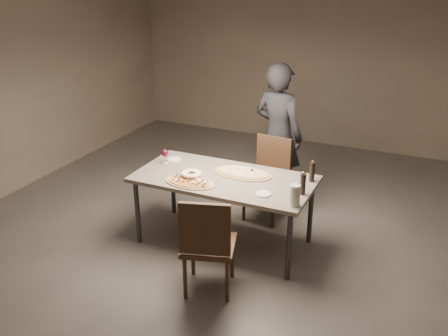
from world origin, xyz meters
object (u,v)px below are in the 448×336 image
at_px(ham_pizza, 243,173).
at_px(pepper_mill_left, 312,171).
at_px(dining_table, 224,182).
at_px(chair_far, 269,173).
at_px(bread_basket, 191,175).
at_px(carafe, 295,195).
at_px(chair_near, 207,241).
at_px(diner, 278,135).
at_px(zucchini_pizza, 190,182).

bearing_deg(ham_pizza, pepper_mill_left, -14.16).
relative_size(dining_table, chair_far, 1.93).
distance_m(bread_basket, carafe, 1.12).
height_order(dining_table, bread_basket, bread_basket).
bearing_deg(ham_pizza, chair_near, -109.03).
bearing_deg(carafe, chair_near, -136.81).
relative_size(bread_basket, chair_near, 0.21).
distance_m(ham_pizza, chair_near, 1.04).
distance_m(ham_pizza, diner, 1.02).
height_order(chair_near, diner, diner).
distance_m(ham_pizza, pepper_mill_left, 0.70).
relative_size(zucchini_pizza, diner, 0.30).
xyz_separation_m(ham_pizza, bread_basket, (-0.42, -0.32, 0.03)).
distance_m(zucchini_pizza, diner, 1.50).
bearing_deg(dining_table, carafe, -20.74).
distance_m(dining_table, zucchini_pizza, 0.38).
bearing_deg(ham_pizza, chair_far, 59.87).
bearing_deg(chair_near, ham_pizza, 78.26).
distance_m(dining_table, ham_pizza, 0.22).
bearing_deg(bread_basket, chair_far, 63.00).
bearing_deg(carafe, diner, 113.96).
xyz_separation_m(zucchini_pizza, chair_far, (0.45, 1.07, -0.24)).
bearing_deg(bread_basket, pepper_mill_left, 21.53).
xyz_separation_m(bread_basket, chair_far, (0.49, 0.96, -0.27)).
bearing_deg(chair_far, bread_basket, 68.32).
relative_size(dining_table, carafe, 9.04).
height_order(carafe, diner, diner).
distance_m(carafe, diner, 1.61).
distance_m(dining_table, pepper_mill_left, 0.89).
height_order(pepper_mill_left, chair_far, pepper_mill_left).
bearing_deg(carafe, dining_table, 159.26).
xyz_separation_m(zucchini_pizza, ham_pizza, (0.38, 0.42, -0.00)).
bearing_deg(diner, chair_near, 105.94).
bearing_deg(pepper_mill_left, diner, 126.26).
bearing_deg(zucchini_pizza, diner, 97.65).
distance_m(carafe, chair_near, 0.87).
relative_size(zucchini_pizza, ham_pizza, 0.85).
bearing_deg(chair_near, carafe, 26.19).
xyz_separation_m(ham_pizza, diner, (0.03, 1.01, 0.10)).
height_order(pepper_mill_left, diner, diner).
bearing_deg(bread_basket, ham_pizza, 36.68).
height_order(bread_basket, chair_far, chair_far).
relative_size(zucchini_pizza, carafe, 2.60).
xyz_separation_m(zucchini_pizza, diner, (0.42, 1.44, 0.10)).
relative_size(bread_basket, carafe, 1.03).
bearing_deg(dining_table, zucchini_pizza, -130.52).
relative_size(chair_near, diner, 0.55).
height_order(zucchini_pizza, carafe, carafe).
relative_size(dining_table, pepper_mill_left, 8.10).
bearing_deg(chair_near, diner, 74.72).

